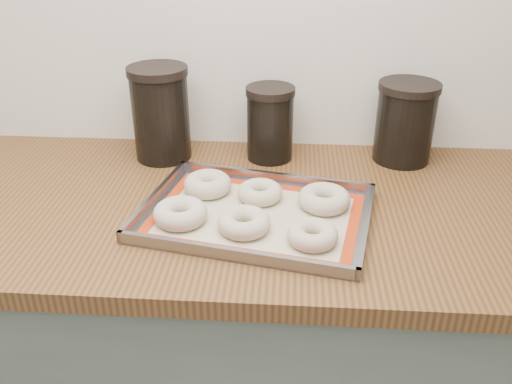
# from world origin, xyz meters

# --- Properties ---
(cabinet) EXTENTS (3.00, 0.65, 0.86)m
(cabinet) POSITION_xyz_m (0.00, 1.68, 0.43)
(cabinet) COLOR slate
(cabinet) RESTS_ON floor
(countertop) EXTENTS (3.06, 0.68, 0.04)m
(countertop) POSITION_xyz_m (0.00, 1.68, 0.88)
(countertop) COLOR brown
(countertop) RESTS_ON cabinet
(baking_tray) EXTENTS (0.52, 0.41, 0.03)m
(baking_tray) POSITION_xyz_m (-0.12, 1.61, 0.91)
(baking_tray) COLOR gray
(baking_tray) RESTS_ON countertop
(baking_mat) EXTENTS (0.47, 0.37, 0.00)m
(baking_mat) POSITION_xyz_m (-0.12, 1.61, 0.90)
(baking_mat) COLOR #C6B793
(baking_mat) RESTS_ON baking_tray
(bagel_front_left) EXTENTS (0.13, 0.13, 0.04)m
(bagel_front_left) POSITION_xyz_m (-0.27, 1.57, 0.92)
(bagel_front_left) COLOR beige
(bagel_front_left) RESTS_ON baking_mat
(bagel_front_mid) EXTENTS (0.12, 0.12, 0.04)m
(bagel_front_mid) POSITION_xyz_m (-0.14, 1.55, 0.92)
(bagel_front_mid) COLOR beige
(bagel_front_mid) RESTS_ON baking_mat
(bagel_front_right) EXTENTS (0.13, 0.13, 0.04)m
(bagel_front_right) POSITION_xyz_m (-0.01, 1.51, 0.92)
(bagel_front_right) COLOR beige
(bagel_front_right) RESTS_ON baking_mat
(bagel_back_left) EXTENTS (0.11, 0.11, 0.04)m
(bagel_back_left) POSITION_xyz_m (-0.24, 1.70, 0.92)
(bagel_back_left) COLOR beige
(bagel_back_left) RESTS_ON baking_mat
(bagel_back_mid) EXTENTS (0.11, 0.11, 0.03)m
(bagel_back_mid) POSITION_xyz_m (-0.12, 1.68, 0.92)
(bagel_back_mid) COLOR beige
(bagel_back_mid) RESTS_ON baking_mat
(bagel_back_right) EXTENTS (0.15, 0.15, 0.04)m
(bagel_back_right) POSITION_xyz_m (0.02, 1.65, 0.92)
(bagel_back_right) COLOR beige
(bagel_back_right) RESTS_ON baking_mat
(canister_left) EXTENTS (0.15, 0.15, 0.23)m
(canister_left) POSITION_xyz_m (-0.38, 1.89, 1.02)
(canister_left) COLOR black
(canister_left) RESTS_ON countertop
(canister_mid) EXTENTS (0.12, 0.12, 0.18)m
(canister_mid) POSITION_xyz_m (-0.11, 1.91, 0.99)
(canister_mid) COLOR black
(canister_mid) RESTS_ON countertop
(canister_right) EXTENTS (0.15, 0.15, 0.20)m
(canister_right) POSITION_xyz_m (0.22, 1.92, 1.00)
(canister_right) COLOR black
(canister_right) RESTS_ON countertop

